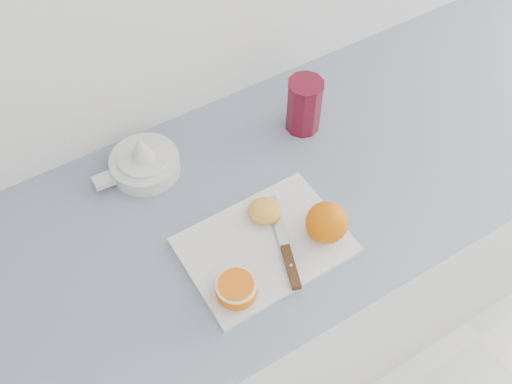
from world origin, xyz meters
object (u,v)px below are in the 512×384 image
Objects in this scene: citrus_juicer at (144,162)px; red_tumbler at (304,107)px; cutting_board at (265,245)px; half_orange at (236,290)px; counter at (274,280)px.

red_tumbler is (0.37, -0.07, 0.03)m from citrus_juicer.
citrus_juicer is at bearing 111.87° from cutting_board.
cutting_board is at bearing -136.58° from red_tumbler.
half_orange is at bearing -87.26° from citrus_juicer.
half_orange is 0.38m from citrus_juicer.
half_orange reaches higher than counter.
red_tumbler reaches higher than citrus_juicer.
red_tumbler reaches higher than counter.
counter is 0.54m from red_tumbler.
red_tumbler is at bearing -10.52° from citrus_juicer.
half_orange is at bearing -139.17° from red_tumbler.
citrus_juicer is (-0.02, 0.38, -0.01)m from half_orange.
cutting_board is at bearing -132.99° from counter.
cutting_board is (-0.11, -0.12, 0.45)m from counter.
citrus_juicer reaches higher than counter.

